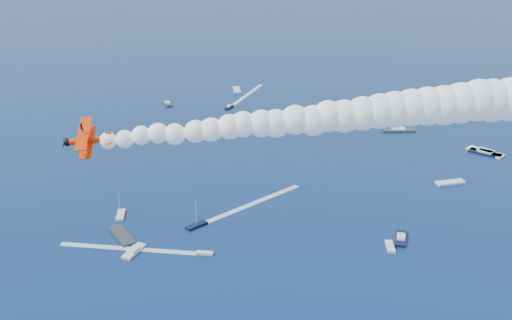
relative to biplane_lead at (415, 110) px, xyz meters
The scene contains 5 objects.
biplane_lead is the anchor object (origin of this frame).
biplane_trail 51.51m from the biplane_lead, 143.86° to the right, with size 7.51×8.43×5.08m, color #FF3305, non-canonical shape.
smoke_trail_trail 17.40m from the biplane_lead, 137.55° to the right, with size 59.34×40.90×12.25m, color white, non-canonical shape.
spectator_boats 103.43m from the biplane_lead, 107.48° to the left, with size 219.00×180.35×0.70m.
boat_wakes 128.13m from the biplane_lead, 138.50° to the left, with size 70.40×167.85×0.04m.
Camera 1 is at (49.55, -62.47, 87.43)m, focal length 44.07 mm.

